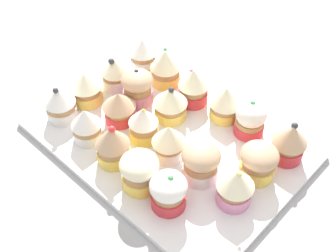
{
  "coord_description": "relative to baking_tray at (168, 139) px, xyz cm",
  "views": [
    {
      "loc": [
        37.17,
        -39.47,
        61.91
      ],
      "look_at": [
        0.0,
        0.0,
        4.2
      ],
      "focal_mm": 47.6,
      "sensor_mm": 36.0,
      "label": 1
    }
  ],
  "objects": [
    {
      "name": "cupcake_8",
      "position": [
        2.98,
        -3.04,
        4.44
      ],
      "size": [
        5.83,
        5.83,
        7.3
      ],
      "color": "white",
      "rests_on": "baking_tray"
    },
    {
      "name": "cupcake_3",
      "position": [
        3.91,
        -10.8,
        4.27
      ],
      "size": [
        6.44,
        6.44,
        7.06
      ],
      "color": "#EFC651",
      "rests_on": "baking_tray"
    },
    {
      "name": "cupcake_17",
      "position": [
        -3.08,
        10.38,
        4.46
      ],
      "size": [
        5.87,
        5.87,
        7.83
      ],
      "color": "#D1333D",
      "rests_on": "baking_tray"
    },
    {
      "name": "cupcake_18",
      "position": [
        4.05,
        11.24,
        4.28
      ],
      "size": [
        6.07,
        6.07,
        7.08
      ],
      "color": "#EFC651",
      "rests_on": "baking_tray"
    },
    {
      "name": "cupcake_11",
      "position": [
        -17.36,
        3.0,
        4.11
      ],
      "size": [
        5.53,
        5.53,
        7.25
      ],
      "color": "white",
      "rests_on": "baking_tray"
    },
    {
      "name": "cupcake_16",
      "position": [
        -10.88,
        10.76,
        4.55
      ],
      "size": [
        6.09,
        6.09,
        8.07
      ],
      "color": "#EFC651",
      "rests_on": "baking_tray"
    },
    {
      "name": "cupcake_14",
      "position": [
        16.62,
        4.04,
        4.07
      ],
      "size": [
        6.39,
        6.39,
        6.66
      ],
      "color": "#EFC651",
      "rests_on": "baking_tray"
    },
    {
      "name": "cupcake_5",
      "position": [
        -18.18,
        -3.76,
        4.15
      ],
      "size": [
        6.46,
        6.46,
        6.79
      ],
      "color": "#EFC651",
      "rests_on": "baking_tray"
    },
    {
      "name": "cupcake_6",
      "position": [
        -9.69,
        -2.87,
        4.03
      ],
      "size": [
        6.26,
        6.26,
        6.55
      ],
      "color": "#D1333D",
      "rests_on": "baking_tray"
    },
    {
      "name": "cupcake_2",
      "position": [
        -3.29,
        -10.12,
        4.59
      ],
      "size": [
        5.91,
        5.91,
        8.29
      ],
      "color": "#EFC651",
      "rests_on": "baking_tray"
    },
    {
      "name": "cupcake_0",
      "position": [
        -18.17,
        -9.89,
        4.25
      ],
      "size": [
        5.88,
        5.88,
        7.54
      ],
      "color": "white",
      "rests_on": "baking_tray"
    },
    {
      "name": "cupcake_20",
      "position": [
        18.12,
        10.81,
        4.53
      ],
      "size": [
        6.06,
        6.06,
        7.89
      ],
      "color": "#D1333D",
      "rests_on": "baking_tray"
    },
    {
      "name": "cupcake_13",
      "position": [
        -3.39,
        4.24,
        4.23
      ],
      "size": [
        6.42,
        6.42,
        7.36
      ],
      "color": "#EFC651",
      "rests_on": "baking_tray"
    },
    {
      "name": "cupcake_4",
      "position": [
        9.93,
        -10.43,
        4.13
      ],
      "size": [
        5.99,
        5.99,
        7.22
      ],
      "color": "#D1333D",
      "rests_on": "baking_tray"
    },
    {
      "name": "ground_plane",
      "position": [
        0.0,
        0.0,
        -2.1
      ],
      "size": [
        180.0,
        180.0,
        3.0
      ],
      "primitive_type": "cube",
      "color": "#9E9EA3"
    },
    {
      "name": "cupcake_7",
      "position": [
        -3.12,
        -3.02,
        4.31
      ],
      "size": [
        5.34,
        5.34,
        7.54
      ],
      "color": "#EFC651",
      "rests_on": "baking_tray"
    },
    {
      "name": "cupcake_10",
      "position": [
        16.98,
        -2.75,
        4.5
      ],
      "size": [
        6.06,
        6.06,
        7.71
      ],
      "color": "pink",
      "rests_on": "baking_tray"
    },
    {
      "name": "cupcake_1",
      "position": [
        -10.46,
        -10.01,
        4.15
      ],
      "size": [
        5.46,
        5.46,
        7.05
      ],
      "color": "white",
      "rests_on": "baking_tray"
    },
    {
      "name": "cupcake_9",
      "position": [
        9.91,
        -2.72,
        4.34
      ],
      "size": [
        6.44,
        6.44,
        7.17
      ],
      "color": "white",
      "rests_on": "baking_tray"
    },
    {
      "name": "baking_tray",
      "position": [
        0.0,
        0.0,
        0.0
      ],
      "size": [
        47.27,
        33.37,
        1.2
      ],
      "color": "silver",
      "rests_on": "ground_plane"
    },
    {
      "name": "cupcake_12",
      "position": [
        -10.92,
        3.05,
        4.23
      ],
      "size": [
        6.21,
        6.21,
        7.27
      ],
      "color": "pink",
      "rests_on": "baking_tray"
    },
    {
      "name": "cupcake_15",
      "position": [
        -17.59,
        11.06,
        4.33
      ],
      "size": [
        5.99,
        5.99,
        7.04
      ],
      "color": "white",
      "rests_on": "baking_tray"
    },
    {
      "name": "cupcake_19",
      "position": [
        9.84,
        11.12,
        3.97
      ],
      "size": [
        5.55,
        5.55,
        7.13
      ],
      "color": "#D1333D",
      "rests_on": "baking_tray"
    }
  ]
}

